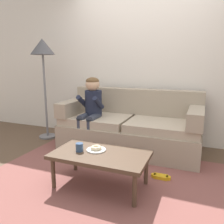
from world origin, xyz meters
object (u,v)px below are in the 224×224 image
Objects in this scene: person_child at (91,106)px; floor_lamp at (43,54)px; donut at (96,148)px; mug at (79,147)px; coffee_table at (100,157)px; couch at (130,128)px; toy_controller at (161,177)px.

floor_lamp is (-0.98, 0.18, 0.78)m from person_child.
mug is (-0.16, -0.09, 0.01)m from donut.
mug is at bearing -171.57° from coffee_table.
person_child is (-0.56, -0.20, 0.34)m from couch.
person_child reaches higher than donut.
mug is at bearing -41.53° from floor_lamp.
couch is at bearing 81.65° from mug.
donut is at bearing 29.21° from mug.
donut reaches higher than toy_controller.
floor_lamp is (-1.59, 1.17, 1.11)m from coffee_table.
couch is 23.08× the size of mug.
toy_controller is at bearing 28.15° from donut.
donut is 0.18m from mug.
donut is at bearing -36.41° from floor_lamp.
coffee_table is 4.47× the size of toy_controller.
couch is 1.22× the size of floor_lamp.
coffee_table is 11.23× the size of mug.
floor_lamp is at bearing -179.06° from couch.
person_child is at bearing 110.37° from mug.
donut is 2.16m from floor_lamp.
couch is 2.06× the size of coffee_table.
couch is 1.15m from donut.
floor_lamp reaches higher than donut.
couch is at bearing 19.80° from person_child.
person_child reaches higher than toy_controller.
couch is at bearing 88.74° from donut.
couch reaches higher than donut.
coffee_table is 0.77m from toy_controller.
floor_lamp is at bearing 137.72° from toy_controller.
floor_lamp reaches higher than mug.
mug is 0.40× the size of toy_controller.
floor_lamp reaches higher than coffee_table.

